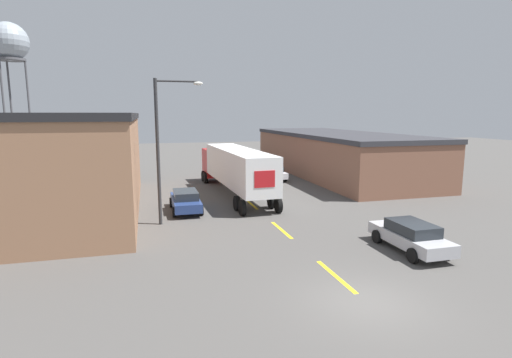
% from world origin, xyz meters
% --- Properties ---
extents(ground_plane, '(160.00, 160.00, 0.00)m').
position_xyz_m(ground_plane, '(0.00, 0.00, 0.00)').
color(ground_plane, '#4C4947').
extents(road_centerline, '(0.20, 16.86, 0.01)m').
position_xyz_m(road_centerline, '(0.00, 9.08, 0.00)').
color(road_centerline, yellow).
rests_on(road_centerline, ground_plane).
extents(warehouse_left, '(12.64, 19.94, 6.55)m').
position_xyz_m(warehouse_left, '(-14.09, 17.20, 3.28)').
color(warehouse_left, '#9E7051').
rests_on(warehouse_left, ground_plane).
extents(warehouse_right, '(9.44, 26.80, 4.51)m').
position_xyz_m(warehouse_right, '(12.49, 27.67, 2.26)').
color(warehouse_right, brown).
rests_on(warehouse_right, ground_plane).
extents(semi_truck, '(3.36, 15.84, 3.79)m').
position_xyz_m(semi_truck, '(-0.44, 19.73, 2.31)').
color(semi_truck, '#B21919').
rests_on(semi_truck, ground_plane).
extents(parked_car_left_far, '(1.95, 4.62, 1.43)m').
position_xyz_m(parked_car_left_far, '(-4.80, 14.95, 0.76)').
color(parked_car_left_far, navy).
rests_on(parked_car_left_far, ground_plane).
extents(parked_car_right_near, '(1.95, 4.62, 1.43)m').
position_xyz_m(parked_car_right_near, '(4.80, 4.16, 0.76)').
color(parked_car_right_near, '#B2B2B7').
rests_on(parked_car_right_near, ground_plane).
extents(parked_car_right_far, '(1.95, 4.62, 1.43)m').
position_xyz_m(parked_car_right_far, '(4.80, 25.84, 0.76)').
color(parked_car_right_far, silver).
rests_on(parked_car_right_far, ground_plane).
extents(water_tower, '(5.30, 5.30, 19.18)m').
position_xyz_m(water_tower, '(-25.29, 53.96, 16.25)').
color(water_tower, '#47474C').
rests_on(water_tower, ground_plane).
extents(street_lamp, '(2.79, 0.32, 8.48)m').
position_xyz_m(street_lamp, '(-6.24, 12.12, 4.92)').
color(street_lamp, '#2D2D30').
rests_on(street_lamp, ground_plane).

